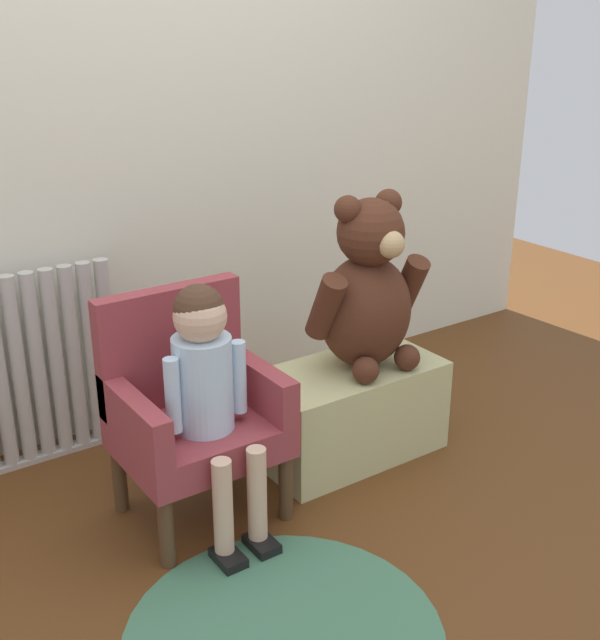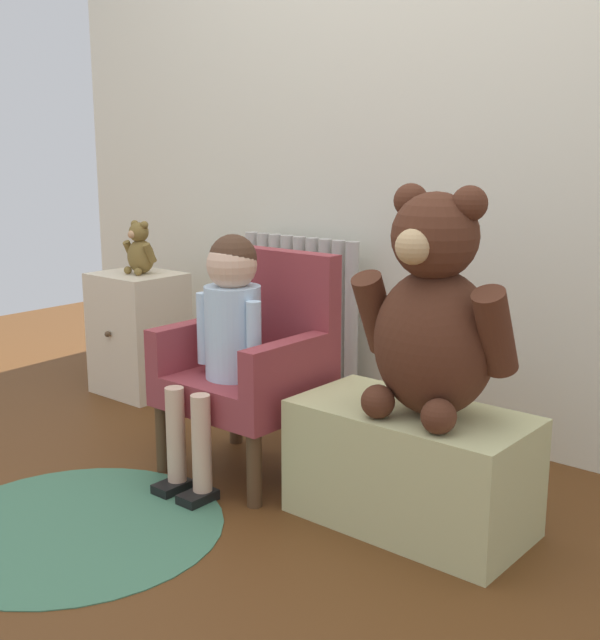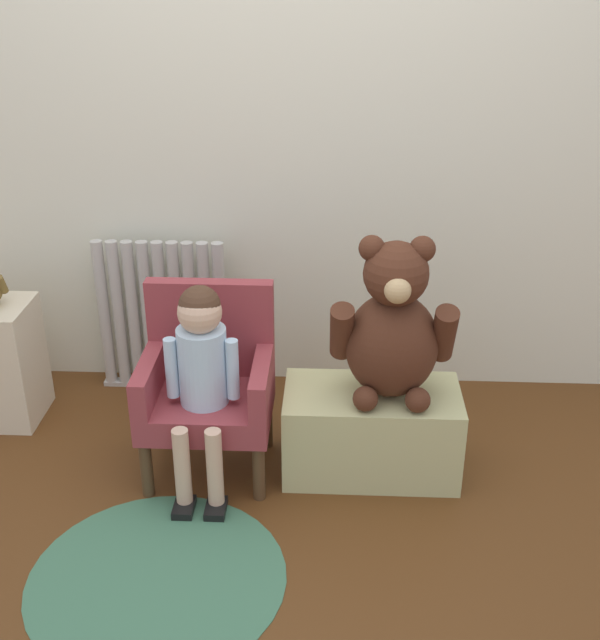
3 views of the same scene
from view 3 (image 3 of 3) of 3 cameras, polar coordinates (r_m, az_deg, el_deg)
The scene contains 8 objects.
ground_plane at distance 2.65m, azimuth -2.54°, elevation -16.80°, with size 6.00×6.00×0.00m, color #553014.
back_wall at distance 3.22m, azimuth -1.01°, elevation 15.11°, with size 3.80×0.05×2.40m, color silver.
radiator at distance 3.44m, azimuth -9.76°, elevation 0.21°, with size 0.56×0.05×0.67m.
child_armchair at distance 2.90m, azimuth -6.54°, elevation -4.34°, with size 0.46×0.39×0.69m.
child_figure at distance 2.73m, azimuth -7.04°, elevation -2.86°, with size 0.25×0.35×0.75m.
low_bench at distance 2.95m, azimuth 5.07°, elevation -7.87°, with size 0.63×0.33×0.32m, color #BDBB81.
large_teddy_bear at distance 2.74m, azimuth 6.62°, elevation -0.60°, with size 0.43×0.30×0.59m.
floor_rug at distance 2.63m, azimuth -10.13°, elevation -17.59°, with size 0.80×0.80×0.01m, color #407153.
Camera 3 is at (0.21, -1.95, 1.79)m, focal length 45.00 mm.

